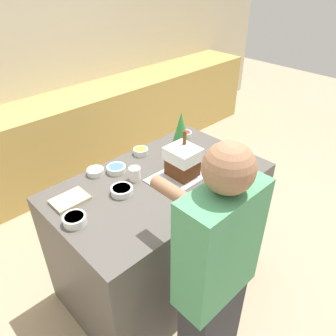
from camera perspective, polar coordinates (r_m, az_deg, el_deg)
The scene contains 16 objects.
ground_plane at distance 2.79m, azimuth -1.09°, elevation -18.00°, with size 12.00×12.00×0.00m, color tan.
wall_back at distance 3.71m, azimuth -25.30°, elevation 16.64°, with size 8.00×0.05×2.60m.
back_cabinet_block at distance 3.72m, azimuth -20.38°, elevation 3.50°, with size 6.00×0.60×0.91m.
kitchen_island at distance 2.44m, azimuth -1.21°, elevation -11.09°, with size 1.43×0.85×0.94m.
baking_tray at distance 2.18m, azimuth 2.49°, elevation -1.19°, with size 0.46×0.26×0.01m.
gingerbread_house at distance 2.12m, azimuth 2.56°, elevation 1.28°, with size 0.18×0.20×0.29m.
decorative_tree at distance 2.34m, azimuth 2.26°, elevation 6.00°, with size 0.17×0.17×0.33m.
candy_bowl_behind_tray at distance 1.87m, azimuth -15.96°, elevation -8.60°, with size 0.13×0.13×0.05m.
candy_bowl_center_rear at distance 2.03m, azimuth -8.05°, elevation -3.86°, with size 0.14×0.14×0.04m.
candy_bowl_beside_tree at distance 2.23m, azimuth -8.98°, elevation -0.12°, with size 0.13×0.13×0.04m.
candy_bowl_far_left at distance 2.23m, azimuth -12.52°, elevation -0.58°, with size 0.11×0.11×0.04m.
candy_bowl_front_corner at distance 2.65m, azimuth 3.00°, elevation 5.95°, with size 0.10×0.10×0.04m.
candy_bowl_near_tray_right at distance 2.41m, azimuth -4.76°, elevation 2.96°, with size 0.11×0.11×0.04m.
cookbook at distance 2.04m, azimuth -16.72°, elevation -5.33°, with size 0.21×0.15×0.02m.
mug at distance 2.13m, azimuth -5.81°, elevation -1.00°, with size 0.08×0.08×0.09m.
person at distance 1.71m, azimuth 8.03°, elevation -19.13°, with size 0.42×0.53×1.61m.
Camera 1 is at (-1.17, -1.29, 2.18)m, focal length 35.00 mm.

